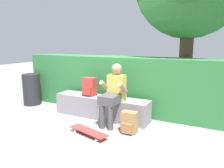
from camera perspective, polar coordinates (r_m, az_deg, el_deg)
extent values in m
plane|color=gray|center=(4.51, -4.99, -10.06)|extent=(24.00, 24.00, 0.00)
cube|color=gray|center=(4.71, -2.87, -6.15)|extent=(2.14, 0.45, 0.46)
cube|color=gold|center=(4.34, 1.25, -0.93)|extent=(0.34, 0.22, 0.52)
sphere|color=tan|center=(4.28, 1.27, 4.12)|extent=(0.21, 0.21, 0.21)
cube|color=#4C4C51|center=(4.12, -0.64, -4.12)|extent=(0.32, 0.40, 0.17)
cylinder|color=#4C4C51|center=(4.13, -2.72, -8.68)|extent=(0.11, 0.11, 0.46)
cylinder|color=#4C4C51|center=(4.05, -0.48, -9.08)|extent=(0.11, 0.11, 0.46)
cylinder|color=tan|center=(4.30, -1.96, -0.50)|extent=(0.09, 0.33, 0.27)
cylinder|color=tan|center=(4.13, 2.91, -1.01)|extent=(0.09, 0.33, 0.27)
cube|color=#BC3833|center=(3.89, -6.31, -12.39)|extent=(0.82, 0.40, 0.02)
cylinder|color=silver|center=(3.77, -2.48, -13.99)|extent=(0.06, 0.04, 0.05)
cylinder|color=silver|center=(3.68, -4.16, -14.71)|extent=(0.06, 0.04, 0.05)
cylinder|color=silver|center=(4.15, -8.16, -11.68)|extent=(0.06, 0.04, 0.05)
cylinder|color=silver|center=(4.06, -9.81, -12.25)|extent=(0.06, 0.04, 0.05)
cube|color=#B23833|center=(4.75, -6.01, -0.68)|extent=(0.28, 0.18, 0.40)
cube|color=#B73229|center=(4.67, -6.76, -1.90)|extent=(0.20, 0.05, 0.18)
cube|color=#A37A47|center=(3.94, 4.66, -10.15)|extent=(0.28, 0.18, 0.40)
cube|color=#A26B41|center=(3.87, 3.98, -11.81)|extent=(0.20, 0.05, 0.18)
cube|color=#2F743A|center=(5.04, 4.87, -0.14)|extent=(5.52, 0.67, 1.29)
cylinder|color=#473323|center=(5.27, 19.09, 6.38)|extent=(0.31, 0.31, 2.49)
cylinder|color=#232328|center=(6.00, -20.70, -1.34)|extent=(0.44, 0.44, 0.81)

